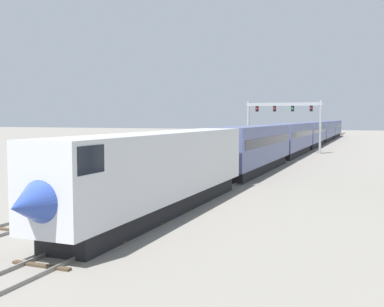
% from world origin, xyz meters
% --- Properties ---
extents(ground_plane, '(400.00, 400.00, 0.00)m').
position_xyz_m(ground_plane, '(0.00, 0.00, 0.00)').
color(ground_plane, gray).
extents(track_main, '(2.60, 200.00, 0.16)m').
position_xyz_m(track_main, '(2.00, 60.00, 0.07)').
color(track_main, slate).
rests_on(track_main, ground).
extents(track_near, '(2.60, 160.00, 0.16)m').
position_xyz_m(track_near, '(-3.50, 40.00, 0.07)').
color(track_near, slate).
rests_on(track_near, ground).
extents(passenger_train, '(3.04, 137.68, 4.80)m').
position_xyz_m(passenger_train, '(2.00, 62.69, 2.61)').
color(passenger_train, silver).
rests_on(passenger_train, ground).
extents(signal_gantry, '(12.10, 0.49, 8.38)m').
position_xyz_m(signal_gantry, '(-0.25, 54.64, 6.12)').
color(signal_gantry, '#999BA0').
rests_on(signal_gantry, ground).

